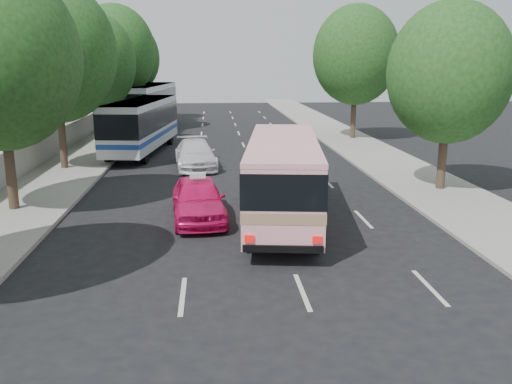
{
  "coord_description": "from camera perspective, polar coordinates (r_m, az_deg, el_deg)",
  "views": [
    {
      "loc": [
        -1.14,
        -14.11,
        5.47
      ],
      "look_at": [
        0.18,
        1.84,
        1.6
      ],
      "focal_mm": 38.0,
      "sensor_mm": 36.0,
      "label": 1
    }
  ],
  "objects": [
    {
      "name": "pink_taxi",
      "position": [
        19.13,
        -6.1,
        -0.75
      ],
      "size": [
        2.15,
        4.58,
        1.51
      ],
      "primitive_type": "imported",
      "rotation": [
        0.0,
        0.0,
        0.08
      ],
      "color": "#E51362",
      "rests_on": "ground"
    },
    {
      "name": "ground",
      "position": [
        15.18,
        -0.12,
        -7.53
      ],
      "size": [
        120.0,
        120.0,
        0.0
      ],
      "primitive_type": "plane",
      "color": "black",
      "rests_on": "ground"
    },
    {
      "name": "tree_left_e",
      "position": [
        44.66,
        -14.59,
        14.4
      ],
      "size": [
        6.3,
        6.3,
        9.82
      ],
      "color": "#38281E",
      "rests_on": "ground"
    },
    {
      "name": "sidewalk_left",
      "position": [
        35.31,
        -16.76,
        4.23
      ],
      "size": [
        4.0,
        90.0,
        0.15
      ],
      "primitive_type": "cube",
      "color": "#9E998E",
      "rests_on": "ground"
    },
    {
      "name": "pink_bus",
      "position": [
        18.64,
        2.87,
        2.22
      ],
      "size": [
        3.46,
        9.29,
        2.89
      ],
      "rotation": [
        0.0,
        0.0,
        -0.13
      ],
      "color": "#FAA1AF",
      "rests_on": "ground"
    },
    {
      "name": "tree_left_d",
      "position": [
        36.8,
        -16.78,
        13.29
      ],
      "size": [
        5.52,
        5.52,
        8.6
      ],
      "color": "#38281E",
      "rests_on": "ground"
    },
    {
      "name": "tour_coach_front",
      "position": [
        33.86,
        -11.9,
        7.29
      ],
      "size": [
        3.62,
        10.9,
        3.2
      ],
      "rotation": [
        0.0,
        0.0,
        -0.12
      ],
      "color": "silver",
      "rests_on": "ground"
    },
    {
      "name": "tree_right_near",
      "position": [
        24.18,
        19.94,
        12.17
      ],
      "size": [
        5.1,
        5.1,
        7.95
      ],
      "color": "#38281E",
      "rests_on": "ground"
    },
    {
      "name": "tour_coach_rear",
      "position": [
        45.98,
        -11.32,
        9.22
      ],
      "size": [
        3.91,
        12.27,
        3.61
      ],
      "rotation": [
        0.0,
        0.0,
        -0.11
      ],
      "color": "silver",
      "rests_on": "ground"
    },
    {
      "name": "sidewalk_right",
      "position": [
        35.86,
        10.95,
        4.67
      ],
      "size": [
        4.0,
        90.0,
        0.12
      ],
      "primitive_type": "cube",
      "color": "#9E998E",
      "rests_on": "ground"
    },
    {
      "name": "tree_left_c",
      "position": [
        29.04,
        -20.31,
        14.07
      ],
      "size": [
        6.0,
        6.0,
        9.35
      ],
      "color": "#38281E",
      "rests_on": "ground"
    },
    {
      "name": "low_wall",
      "position": [
        35.61,
        -19.69,
        5.43
      ],
      "size": [
        0.3,
        90.0,
        1.5
      ],
      "primitive_type": "cube",
      "color": "#9E998E",
      "rests_on": "sidewalk_left"
    },
    {
      "name": "tree_right_far",
      "position": [
        39.41,
        10.62,
        14.32
      ],
      "size": [
        6.0,
        6.0,
        9.35
      ],
      "color": "#38281E",
      "rests_on": "ground"
    },
    {
      "name": "taxi_roof_sign",
      "position": [
        18.94,
        -6.17,
        1.74
      ],
      "size": [
        0.56,
        0.23,
        0.18
      ],
      "primitive_type": "cube",
      "rotation": [
        0.0,
        0.0,
        0.08
      ],
      "color": "silver",
      "rests_on": "pink_taxi"
    },
    {
      "name": "tree_left_f",
      "position": [
        52.59,
        -13.31,
        13.82
      ],
      "size": [
        5.88,
        5.88,
        9.16
      ],
      "color": "#38281E",
      "rests_on": "ground"
    },
    {
      "name": "white_pickup",
      "position": [
        28.73,
        -6.41,
        3.98
      ],
      "size": [
        2.49,
        5.11,
        1.43
      ],
      "primitive_type": "imported",
      "rotation": [
        0.0,
        0.0,
        0.1
      ],
      "color": "silver",
      "rests_on": "ground"
    }
  ]
}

